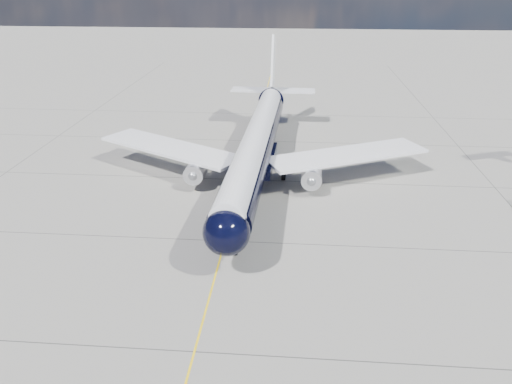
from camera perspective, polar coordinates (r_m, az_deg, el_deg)
ground at (r=65.56m, az=-1.16°, el=3.11°), size 320.00×320.00×0.00m
taxiway_centerline at (r=60.95m, az=-1.63°, el=1.42°), size 0.16×160.00×0.01m
main_airliner at (r=60.01m, az=0.13°, el=5.66°), size 41.26×50.20×14.51m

